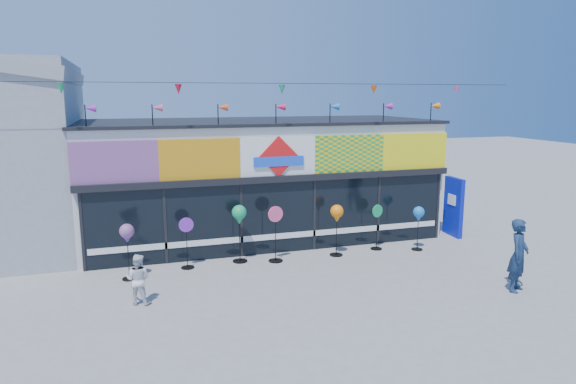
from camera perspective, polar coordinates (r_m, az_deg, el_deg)
name	(u,v)px	position (r m, az deg, el deg)	size (l,w,h in m)	color
ground	(316,291)	(13.49, 3.14, -10.87)	(80.00, 80.00, 0.00)	gray
kite_shop	(258,178)	(18.45, -3.31, 1.61)	(16.00, 5.70, 5.31)	silver
blue_sign	(453,207)	(19.20, 17.90, -1.56)	(0.22, 1.05, 2.10)	#0B1AA7
spinner_0	(127,235)	(14.53, -17.45, -4.59)	(0.40, 0.40, 1.56)	black
spinner_1	(187,242)	(15.16, -11.18, -5.43)	(0.42, 0.38, 1.51)	black
spinner_2	(239,217)	(15.36, -5.44, -2.73)	(0.44, 0.44, 1.75)	black
spinner_3	(276,232)	(15.44, -1.39, -4.51)	(0.48, 0.44, 1.71)	black
spinner_4	(337,215)	(15.98, 5.45, -2.56)	(0.41, 0.41, 1.63)	black
spinner_5	(377,226)	(16.93, 9.86, -3.71)	(0.41, 0.38, 1.49)	black
spinner_6	(419,215)	(17.05, 14.31, -2.52)	(0.37, 0.37, 1.44)	black
adult_man	(519,255)	(14.40, 24.24, -6.45)	(0.69, 0.45, 1.89)	#162946
child	(138,279)	(12.97, -16.32, -9.29)	(0.60, 0.35, 1.24)	white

